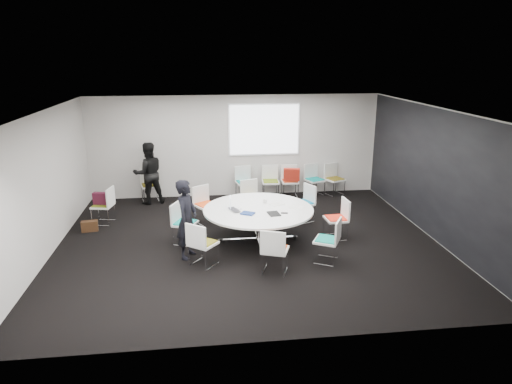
{
  "coord_description": "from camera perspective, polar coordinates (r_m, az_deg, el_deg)",
  "views": [
    {
      "loc": [
        -0.93,
        -8.94,
        3.86
      ],
      "look_at": [
        0.2,
        0.4,
        1.0
      ],
      "focal_mm": 32.0,
      "sensor_mm": 36.0,
      "label": 1
    }
  ],
  "objects": [
    {
      "name": "room_shell",
      "position": [
        9.33,
        -0.35,
        1.62
      ],
      "size": [
        8.08,
        7.08,
        2.88
      ],
      "color": "black",
      "rests_on": "ground"
    },
    {
      "name": "person_back",
      "position": [
        12.4,
        -13.29,
        2.3
      ],
      "size": [
        0.95,
        0.83,
        1.66
      ],
      "primitive_type": "imported",
      "rotation": [
        0.0,
        0.0,
        3.43
      ],
      "color": "black",
      "rests_on": "ground"
    },
    {
      "name": "chair_person_back",
      "position": [
        12.7,
        -13.07,
        0.08
      ],
      "size": [
        0.55,
        0.54,
        0.88
      ],
      "rotation": [
        0.0,
        0.0,
        3.38
      ],
      "color": "silver",
      "rests_on": "ground"
    },
    {
      "name": "brown_bag",
      "position": [
        11.01,
        -20.08,
        -4.02
      ],
      "size": [
        0.38,
        0.22,
        0.24
      ],
      "primitive_type": "cube",
      "rotation": [
        0.0,
        0.0,
        0.16
      ],
      "color": "#382111",
      "rests_on": "ground"
    },
    {
      "name": "chair_ring_a",
      "position": [
        10.06,
        9.98,
        -4.24
      ],
      "size": [
        0.47,
        0.49,
        0.88
      ],
      "rotation": [
        0.0,
        0.0,
        1.63
      ],
      "color": "silver",
      "rests_on": "ground"
    },
    {
      "name": "chair_spare_left",
      "position": [
        11.33,
        -18.47,
        -2.43
      ],
      "size": [
        0.53,
        0.54,
        0.88
      ],
      "rotation": [
        0.0,
        0.0,
        1.37
      ],
      "color": "silver",
      "rests_on": "ground"
    },
    {
      "name": "tablet_folio",
      "position": [
        9.3,
        -1.05,
        -2.68
      ],
      "size": [
        0.33,
        0.3,
        0.03
      ],
      "primitive_type": "cube",
      "rotation": [
        0.0,
        0.0,
        -0.53
      ],
      "color": "navy",
      "rests_on": "conference_table"
    },
    {
      "name": "chair_ring_d",
      "position": [
        10.86,
        -6.3,
        -2.47
      ],
      "size": [
        0.63,
        0.63,
        0.88
      ],
      "rotation": [
        0.0,
        0.0,
        3.72
      ],
      "color": "silver",
      "rests_on": "ground"
    },
    {
      "name": "papers_front",
      "position": [
        9.75,
        5.05,
        -1.86
      ],
      "size": [
        0.36,
        0.32,
        0.0
      ],
      "primitive_type": "cube",
      "rotation": [
        0.0,
        0.0,
        -0.43
      ],
      "color": "white",
      "rests_on": "conference_table"
    },
    {
      "name": "chair_ring_e",
      "position": [
        9.77,
        -8.88,
        -4.83
      ],
      "size": [
        0.59,
        0.6,
        0.88
      ],
      "rotation": [
        0.0,
        0.0,
        4.31
      ],
      "color": "silver",
      "rests_on": "ground"
    },
    {
      "name": "laptop_lid",
      "position": [
        9.64,
        -3.22,
        -1.25
      ],
      "size": [
        0.04,
        0.3,
        0.22
      ],
      "primitive_type": "cube",
      "rotation": [
        0.0,
        0.0,
        1.51
      ],
      "color": "silver",
      "rests_on": "conference_table"
    },
    {
      "name": "chair_back_d",
      "position": [
        13.0,
        7.29,
        0.78
      ],
      "size": [
        0.59,
        0.59,
        0.88
      ],
      "rotation": [
        0.0,
        0.0,
        3.52
      ],
      "color": "silver",
      "rests_on": "ground"
    },
    {
      "name": "chair_ring_f",
      "position": [
        8.73,
        -6.65,
        -7.45
      ],
      "size": [
        0.64,
        0.64,
        0.88
      ],
      "rotation": [
        0.0,
        0.0,
        5.62
      ],
      "color": "silver",
      "rests_on": "ground"
    },
    {
      "name": "cup",
      "position": [
        9.95,
        1.12,
        -1.15
      ],
      "size": [
        0.08,
        0.08,
        0.09
      ],
      "primitive_type": "cylinder",
      "color": "white",
      "rests_on": "conference_table"
    },
    {
      "name": "chair_ring_c",
      "position": [
        11.27,
        -0.51,
        -1.62
      ],
      "size": [
        0.57,
        0.56,
        0.88
      ],
      "rotation": [
        0.0,
        0.0,
        3.44
      ],
      "color": "silver",
      "rests_on": "ground"
    },
    {
      "name": "person_main",
      "position": [
        8.95,
        -8.65,
        -3.37
      ],
      "size": [
        0.55,
        0.67,
        1.58
      ],
      "primitive_type": "imported",
      "rotation": [
        0.0,
        0.0,
        1.23
      ],
      "color": "black",
      "rests_on": "ground"
    },
    {
      "name": "chair_ring_h",
      "position": [
        8.92,
        8.87,
        -6.99
      ],
      "size": [
        0.61,
        0.62,
        0.88
      ],
      "rotation": [
        0.0,
        0.0,
        7.36
      ],
      "color": "silver",
      "rests_on": "ground"
    },
    {
      "name": "phone",
      "position": [
        9.36,
        3.57,
        -2.64
      ],
      "size": [
        0.15,
        0.09,
        0.01
      ],
      "primitive_type": "cube",
      "rotation": [
        0.0,
        0.0,
        -0.17
      ],
      "color": "black",
      "rests_on": "conference_table"
    },
    {
      "name": "chair_ring_b",
      "position": [
        10.96,
        5.88,
        -2.27
      ],
      "size": [
        0.6,
        0.61,
        0.88
      ],
      "rotation": [
        0.0,
        0.0,
        2.0
      ],
      "color": "silver",
      "rests_on": "ground"
    },
    {
      "name": "laptop",
      "position": [
        9.52,
        -2.45,
        -2.22
      ],
      "size": [
        0.34,
        0.41,
        0.03
      ],
      "primitive_type": "imported",
      "rotation": [
        0.0,
        0.0,
        1.95
      ],
      "color": "#333338",
      "rests_on": "conference_table"
    },
    {
      "name": "papers_right",
      "position": [
        9.9,
        2.65,
        -1.52
      ],
      "size": [
        0.37,
        0.33,
        0.0
      ],
      "primitive_type": "cube",
      "rotation": [
        0.0,
        0.0,
        0.53
      ],
      "color": "silver",
      "rests_on": "conference_table"
    },
    {
      "name": "chair_back_e",
      "position": [
        13.16,
        9.76,
        0.86
      ],
      "size": [
        0.6,
        0.59,
        0.88
      ],
      "rotation": [
        0.0,
        0.0,
        3.54
      ],
      "color": "silver",
      "rests_on": "ground"
    },
    {
      "name": "chair_back_b",
      "position": [
        12.73,
        1.82,
        0.56
      ],
      "size": [
        0.49,
        0.47,
        0.88
      ],
      "rotation": [
        0.0,
        0.0,
        3.08
      ],
      "color": "silver",
      "rests_on": "ground"
    },
    {
      "name": "notebook_black",
      "position": [
        9.29,
        2.25,
        -2.73
      ],
      "size": [
        0.26,
        0.33,
        0.02
      ],
      "primitive_type": "cube",
      "rotation": [
        0.0,
        0.0,
        0.15
      ],
      "color": "black",
      "rests_on": "conference_table"
    },
    {
      "name": "chair_back_a",
      "position": [
        12.65,
        -1.42,
        0.45
      ],
      "size": [
        0.54,
        0.53,
        0.88
      ],
      "rotation": [
        0.0,
        0.0,
        3.34
      ],
      "color": "silver",
      "rests_on": "ground"
    },
    {
      "name": "red_jacket",
      "position": [
        12.48,
        4.48,
        2.2
      ],
      "size": [
        0.46,
        0.25,
        0.36
      ],
      "primitive_type": "cube",
      "rotation": [
        0.17,
        0.0,
        -0.21
      ],
      "color": "#A32114",
      "rests_on": "chair_back_c"
    },
    {
      "name": "projection_screen",
      "position": [
        12.68,
        1.04,
        7.79
      ],
      "size": [
        1.9,
        0.03,
        1.35
      ],
      "primitive_type": "cube",
      "color": "white",
      "rests_on": "room_shell"
    },
    {
      "name": "chair_ring_g",
      "position": [
        8.42,
        2.34,
        -8.32
      ],
      "size": [
        0.59,
        0.58,
        0.88
      ],
      "rotation": [
        0.0,
        0.0,
        5.93
      ],
      "color": "silver",
      "rests_on": "ground"
    },
    {
      "name": "maroon_bag",
      "position": [
        11.23,
        -18.7,
        -0.77
      ],
      "size": [
        0.42,
        0.22,
        0.28
      ],
      "primitive_type": "cube",
      "rotation": [
        0.0,
        0.0,
        -0.21
      ],
      "color": "#411122",
      "rests_on": "chair_spare_left"
    },
    {
      "name": "chair_back_c",
      "position": [
        12.8,
        4.24,
        0.61
      ],
      "size": [
        0.47,
        0.46,
        0.88
      ],
      "rotation": [
        0.0,
        0.0,
        3.11
      ],
      "color": "silver",
      "rests_on": "ground"
    },
    {
      "name": "conference_table",
      "position": [
        9.67,
        0.3,
        -3.1
      ],
      "size": [
        2.32,
        2.32,
        0.73
      ],
      "color": "silver",
      "rests_on": "ground"
    }
  ]
}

